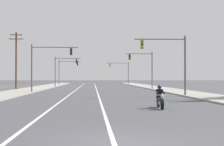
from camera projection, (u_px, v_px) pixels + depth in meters
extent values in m
plane|color=#47474C|center=(122.00, 143.00, 9.26)|extent=(400.00, 400.00, 0.00)
cube|color=beige|center=(96.00, 89.00, 54.15)|extent=(0.16, 100.00, 0.01)
cube|color=beige|center=(78.00, 89.00, 53.95)|extent=(0.16, 100.00, 0.01)
cube|color=#9E998E|center=(164.00, 89.00, 49.82)|extent=(4.40, 110.00, 0.14)
cube|color=#9E998E|center=(31.00, 89.00, 48.53)|extent=(4.40, 110.00, 0.14)
cylinder|color=black|center=(162.00, 104.00, 18.76)|extent=(0.16, 0.65, 0.64)
cylinder|color=black|center=(158.00, 102.00, 20.31)|extent=(0.16, 0.65, 0.64)
cylinder|color=silver|center=(162.00, 99.00, 18.87)|extent=(0.09, 0.33, 0.68)
sphere|color=white|center=(162.00, 96.00, 18.72)|extent=(0.20, 0.20, 0.20)
cylinder|color=silver|center=(162.00, 95.00, 18.92)|extent=(0.70, 0.08, 0.04)
ellipsoid|color=#143D23|center=(160.00, 99.00, 19.42)|extent=(0.35, 0.58, 0.28)
cube|color=silver|center=(160.00, 102.00, 19.54)|extent=(0.26, 0.45, 0.24)
cube|color=black|center=(159.00, 99.00, 19.86)|extent=(0.31, 0.53, 0.12)
cube|color=#143D23|center=(158.00, 98.00, 20.27)|extent=(0.22, 0.37, 0.08)
cylinder|color=silver|center=(157.00, 103.00, 19.93)|extent=(0.11, 0.55, 0.08)
cube|color=black|center=(159.00, 93.00, 19.82)|extent=(0.37, 0.26, 0.56)
sphere|color=navy|center=(159.00, 87.00, 19.81)|extent=(0.26, 0.26, 0.26)
cylinder|color=navy|center=(162.00, 100.00, 19.68)|extent=(0.16, 0.45, 0.30)
cylinder|color=navy|center=(163.00, 105.00, 19.50)|extent=(0.12, 0.16, 0.35)
cylinder|color=black|center=(163.00, 92.00, 19.57)|extent=(0.13, 0.53, 0.27)
cylinder|color=navy|center=(158.00, 100.00, 19.68)|extent=(0.16, 0.45, 0.30)
cylinder|color=navy|center=(158.00, 105.00, 19.49)|extent=(0.12, 0.16, 0.35)
cylinder|color=black|center=(157.00, 92.00, 19.56)|extent=(0.13, 0.53, 0.27)
cylinder|color=#56565B|center=(185.00, 66.00, 32.06)|extent=(0.18, 0.18, 6.20)
cylinder|color=#56565B|center=(160.00, 39.00, 32.04)|extent=(5.21, 0.32, 0.11)
cube|color=#B79319|center=(142.00, 45.00, 31.99)|extent=(0.31, 0.25, 0.90)
sphere|color=black|center=(142.00, 41.00, 31.84)|extent=(0.18, 0.18, 0.18)
sphere|color=black|center=(142.00, 44.00, 31.84)|extent=(0.18, 0.18, 0.18)
sphere|color=green|center=(142.00, 47.00, 31.83)|extent=(0.18, 0.18, 0.18)
cylinder|color=#56565B|center=(32.00, 68.00, 40.44)|extent=(0.18, 0.18, 6.20)
cylinder|color=#56565B|center=(55.00, 47.00, 40.69)|extent=(5.95, 0.17, 0.11)
cube|color=black|center=(71.00, 52.00, 40.83)|extent=(0.30, 0.24, 0.90)
sphere|color=black|center=(71.00, 49.00, 40.99)|extent=(0.18, 0.18, 0.18)
sphere|color=black|center=(71.00, 52.00, 40.99)|extent=(0.18, 0.18, 0.18)
sphere|color=green|center=(71.00, 54.00, 40.98)|extent=(0.18, 0.18, 0.18)
cylinder|color=#56565B|center=(152.00, 70.00, 51.92)|extent=(0.18, 0.18, 6.20)
cylinder|color=#56565B|center=(139.00, 54.00, 51.78)|extent=(4.43, 0.19, 0.11)
cube|color=black|center=(130.00, 57.00, 51.65)|extent=(0.30, 0.25, 0.90)
sphere|color=black|center=(130.00, 55.00, 51.49)|extent=(0.18, 0.18, 0.18)
sphere|color=black|center=(130.00, 57.00, 51.49)|extent=(0.18, 0.18, 0.18)
sphere|color=green|center=(130.00, 59.00, 51.49)|extent=(0.18, 0.18, 0.18)
cylinder|color=#56565B|center=(55.00, 72.00, 64.52)|extent=(0.18, 0.18, 6.20)
cylinder|color=#56565B|center=(68.00, 59.00, 64.73)|extent=(5.15, 0.14, 0.11)
cube|color=black|center=(77.00, 61.00, 64.85)|extent=(0.30, 0.24, 0.90)
sphere|color=black|center=(77.00, 60.00, 65.01)|extent=(0.18, 0.18, 0.18)
sphere|color=black|center=(77.00, 61.00, 65.00)|extent=(0.18, 0.18, 0.18)
sphere|color=green|center=(77.00, 63.00, 65.00)|extent=(0.18, 0.18, 0.18)
cylinder|color=#56565B|center=(128.00, 73.00, 85.93)|extent=(0.18, 0.18, 6.20)
cylinder|color=#56565B|center=(118.00, 63.00, 85.70)|extent=(5.98, 0.28, 0.11)
cube|color=#B79319|center=(110.00, 65.00, 85.50)|extent=(0.31, 0.25, 0.90)
sphere|color=black|center=(110.00, 64.00, 85.35)|extent=(0.18, 0.18, 0.18)
sphere|color=black|center=(110.00, 65.00, 85.35)|extent=(0.18, 0.18, 0.18)
sphere|color=green|center=(110.00, 66.00, 85.34)|extent=(0.18, 0.18, 0.18)
cylinder|color=#56565B|center=(59.00, 73.00, 76.19)|extent=(0.18, 0.18, 6.20)
cylinder|color=#56565B|center=(70.00, 61.00, 76.54)|extent=(5.27, 0.41, 0.11)
cube|color=black|center=(78.00, 64.00, 76.75)|extent=(0.31, 0.26, 0.90)
sphere|color=black|center=(78.00, 63.00, 76.91)|extent=(0.18, 0.18, 0.18)
sphere|color=black|center=(78.00, 64.00, 76.91)|extent=(0.18, 0.18, 0.18)
sphere|color=green|center=(78.00, 65.00, 76.90)|extent=(0.18, 0.18, 0.18)
cylinder|color=#4C3828|center=(16.00, 61.00, 49.28)|extent=(0.26, 0.26, 9.04)
cube|color=#4C3828|center=(16.00, 35.00, 49.34)|extent=(1.86, 0.12, 0.12)
cylinder|color=slate|center=(11.00, 34.00, 49.29)|extent=(0.08, 0.08, 0.12)
cylinder|color=slate|center=(21.00, 34.00, 49.39)|extent=(0.08, 0.08, 0.12)
cube|color=#4C3828|center=(16.00, 39.00, 49.33)|extent=(2.20, 0.12, 0.12)
cylinder|color=slate|center=(10.00, 38.00, 49.27)|extent=(0.08, 0.08, 0.12)
cylinder|color=slate|center=(22.00, 38.00, 49.38)|extent=(0.08, 0.08, 0.12)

